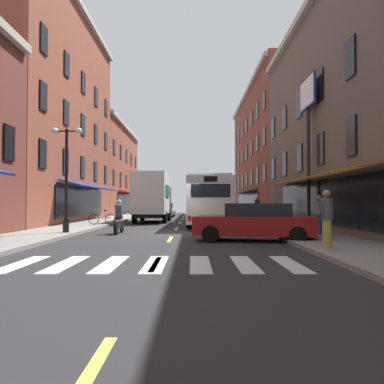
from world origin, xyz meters
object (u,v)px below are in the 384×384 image
at_px(box_truck, 151,197).
at_px(street_lamp_twin, 65,174).
at_px(sedan_mid, 163,210).
at_px(bicycle_near, 101,219).
at_px(motorcycle_rider, 118,219).
at_px(billboard_sign, 307,116).
at_px(pedestrian_far, 318,214).
at_px(transit_bus, 207,201).
at_px(pedestrian_near, 325,217).
at_px(pedestrian_mid, 256,208).
at_px(sedan_near, 254,222).

xyz_separation_m(box_truck, street_lamp_twin, (-2.78, -12.02, 0.92)).
bearing_deg(sedan_mid, bicycle_near, -99.46).
bearing_deg(box_truck, motorcycle_rider, -92.75).
xyz_separation_m(bicycle_near, street_lamp_twin, (-0.19, -6.52, 2.33)).
relative_size(billboard_sign, pedestrian_far, 4.70).
relative_size(transit_bus, motorcycle_rider, 5.67).
distance_m(bicycle_near, street_lamp_twin, 6.93).
relative_size(pedestrian_near, pedestrian_far, 1.04).
xyz_separation_m(billboard_sign, street_lamp_twin, (-11.96, -2.59, -3.29)).
xyz_separation_m(sedan_mid, pedestrian_mid, (7.66, -12.13, 0.35)).
distance_m(box_truck, pedestrian_near, 19.49).
bearing_deg(street_lamp_twin, pedestrian_near, -31.62).
relative_size(billboard_sign, transit_bus, 0.68).
relative_size(billboard_sign, pedestrian_near, 4.54).
bearing_deg(sedan_mid, pedestrian_far, -70.94).
bearing_deg(sedan_near, street_lamp_twin, 162.23).
height_order(transit_bus, motorcycle_rider, transit_bus).
relative_size(bicycle_near, pedestrian_far, 1.01).
distance_m(billboard_sign, bicycle_near, 13.62).
relative_size(sedan_near, pedestrian_far, 2.87).
bearing_deg(street_lamp_twin, motorcycle_rider, 23.96).
xyz_separation_m(billboard_sign, transit_bus, (-5.09, 5.58, -4.49)).
xyz_separation_m(box_truck, motorcycle_rider, (-0.53, -11.02, -1.20)).
bearing_deg(pedestrian_mid, bicycle_near, -159.73).
bearing_deg(bicycle_near, sedan_mid, 80.54).
height_order(bicycle_near, pedestrian_far, pedestrian_far).
bearing_deg(sedan_mid, pedestrian_near, -76.58).
bearing_deg(transit_bus, pedestrian_mid, 36.63).
bearing_deg(sedan_near, motorcycle_rider, 148.77).
bearing_deg(street_lamp_twin, box_truck, 76.97).
xyz_separation_m(box_truck, sedan_near, (5.50, -14.67, -1.16)).
bearing_deg(pedestrian_mid, pedestrian_near, -95.12).
height_order(sedan_mid, bicycle_near, sedan_mid).
relative_size(transit_bus, box_truck, 1.73).
distance_m(box_truck, bicycle_near, 6.24).
bearing_deg(box_truck, sedan_mid, 89.15).
xyz_separation_m(pedestrian_near, pedestrian_far, (1.41, 4.95, -0.06)).
relative_size(pedestrian_mid, street_lamp_twin, 0.38).
height_order(box_truck, pedestrian_near, box_truck).
distance_m(transit_bus, pedestrian_mid, 4.70).
distance_m(sedan_near, sedan_mid, 26.28).
bearing_deg(billboard_sign, pedestrian_near, -103.24).
bearing_deg(pedestrian_far, billboard_sign, -19.71).
bearing_deg(box_truck, billboard_sign, -45.78).
distance_m(sedan_mid, street_lamp_twin, 23.37).
xyz_separation_m(bicycle_near, pedestrian_mid, (10.42, 4.43, 0.58)).
distance_m(motorcycle_rider, street_lamp_twin, 3.25).
distance_m(transit_bus, sedan_near, 10.96).
xyz_separation_m(box_truck, pedestrian_near, (7.13, -18.12, -0.83)).
bearing_deg(billboard_sign, bicycle_near, 161.52).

